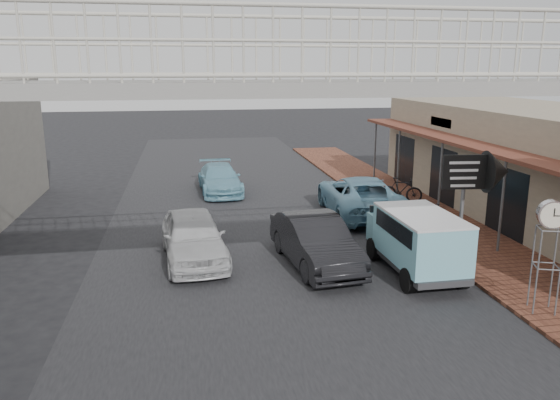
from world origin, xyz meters
name	(u,v)px	position (x,y,z in m)	size (l,w,h in m)	color
ground	(276,282)	(0.00, 0.00, 0.00)	(120.00, 120.00, 0.00)	black
road_strip	(276,281)	(0.00, 0.00, 0.01)	(10.00, 60.00, 0.01)	black
sidewalk	(453,234)	(6.50, 3.00, 0.05)	(3.00, 40.00, 0.10)	brown
shophouse_row	(560,167)	(10.97, 4.00, 2.01)	(7.20, 18.00, 4.00)	gray
footbridge	(313,199)	(0.00, -4.00, 3.18)	(16.40, 2.40, 6.34)	gray
white_hatchback	(193,236)	(-2.08, 2.03, 0.72)	(1.71, 4.24, 1.44)	silver
dark_sedan	(315,241)	(1.28, 1.02, 0.71)	(1.50, 4.30, 1.42)	black
angkot_curb	(360,196)	(4.20, 6.01, 0.75)	(2.48, 5.39, 1.50)	#689CB5
angkot_far	(220,179)	(-0.75, 10.77, 0.62)	(1.74, 4.27, 1.24)	#70ACC2
angkot_van	(417,235)	(3.80, -0.09, 1.11)	(1.69, 3.58, 1.74)	black
motorcycle_near	(419,218)	(5.30, 3.14, 0.61)	(0.68, 1.95, 1.02)	black
motorcycle_far	(401,190)	(6.39, 7.30, 0.61)	(0.48, 1.68, 1.01)	black
street_clock	(552,220)	(5.58, -2.95, 2.23)	(0.66, 0.63, 2.57)	#59595B
arrow_sign	(493,173)	(5.98, 0.11, 2.68)	(1.88, 1.21, 3.19)	#59595B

